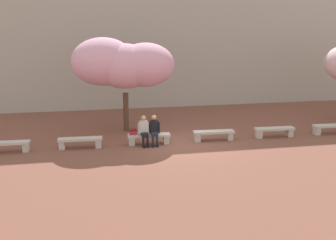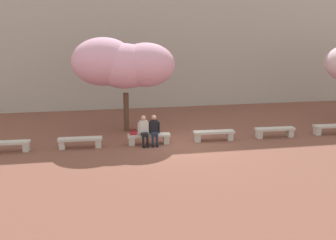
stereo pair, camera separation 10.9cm
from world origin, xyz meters
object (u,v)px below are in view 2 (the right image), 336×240
Objects in this scene: stone_bench_west_end at (7,145)px; person_seated_right at (154,129)px; cherry_tree_main at (123,64)px; stone_bench_far_east at (332,128)px; person_seated_left at (144,129)px; stone_bench_near_west at (80,141)px; stone_bench_east_end at (275,131)px; stone_bench_center at (149,137)px; stone_bench_near_east at (214,134)px; handbag at (133,132)px.

person_seated_right is (6.10, -0.05, 0.39)m from stone_bench_west_end.
cherry_tree_main is (5.02, 2.50, 2.96)m from stone_bench_west_end.
person_seated_left reaches higher than stone_bench_far_east.
stone_bench_near_west is 8.81m from stone_bench_east_end.
person_seated_right is at bearing -179.64° from stone_bench_far_east.
stone_bench_west_end is at bearing 180.00° from stone_bench_center.
stone_bench_center is 2.94m from stone_bench_near_east.
stone_bench_near_east is 3.62m from handbag.
stone_bench_center is at bearing 13.48° from person_seated_left.
stone_bench_west_end is at bearing 180.00° from stone_bench_far_east.
handbag is at bearing 177.53° from stone_bench_center.
stone_bench_far_east is at bearing 0.00° from stone_bench_near_west.
person_seated_right is 3.77m from cherry_tree_main.
stone_bench_center is 3.96m from cherry_tree_main.
stone_bench_near_east and stone_bench_east_end have the same top height.
stone_bench_west_end is 6.34m from cherry_tree_main.
handbag reaches higher than stone_bench_near_east.
stone_bench_near_east is at bearing 0.00° from stone_bench_center.
stone_bench_near_west is 4.39m from cherry_tree_main.
stone_bench_far_east is (8.81, 0.00, 0.00)m from stone_bench_center.
cherry_tree_main is (-0.63, 2.55, 2.56)m from person_seated_left.
stone_bench_center and stone_bench_east_end have the same top height.
stone_bench_east_end is 5.67m from person_seated_right.
stone_bench_west_end is at bearing 180.00° from stone_bench_near_west.
cherry_tree_main is (-0.18, 2.47, 2.68)m from handbag.
stone_bench_near_east is 1.44× the size of person_seated_right.
stone_bench_east_end is at bearing 0.50° from person_seated_left.
stone_bench_west_end and stone_bench_near_east have the same top height.
person_seated_left is 3.67m from cherry_tree_main.
stone_bench_west_end is 14.68m from stone_bench_far_east.
stone_bench_near_west is at bearing 178.87° from person_seated_left.
handbag is 3.65m from cherry_tree_main.
stone_bench_near_west is at bearing 180.00° from stone_bench_center.
handbag is (-0.45, 0.08, -0.12)m from person_seated_left.
stone_bench_near_west is 3.18m from person_seated_right.
person_seated_right reaches higher than stone_bench_far_east.
stone_bench_near_east is 0.38× the size of cherry_tree_main.
cherry_tree_main is at bearing 159.64° from stone_bench_east_end.
stone_bench_far_east is (11.75, 0.00, 0.00)m from stone_bench_near_west.
cherry_tree_main reaches higher than person_seated_left.
stone_bench_east_end is 7.76m from cherry_tree_main.
stone_bench_east_end is 6.11m from person_seated_left.
person_seated_left is at bearing -1.13° from stone_bench_near_west.
handbag is at bearing -85.84° from cherry_tree_main.
stone_bench_center is at bearing -71.07° from cherry_tree_main.
stone_bench_west_end is 2.94m from stone_bench_near_west.
stone_bench_near_west and stone_bench_far_east have the same top height.
person_seated_right is at bearing -179.46° from stone_bench_east_end.
stone_bench_near_east is at bearing 1.13° from person_seated_right.
stone_bench_center is 1.00× the size of stone_bench_far_east.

